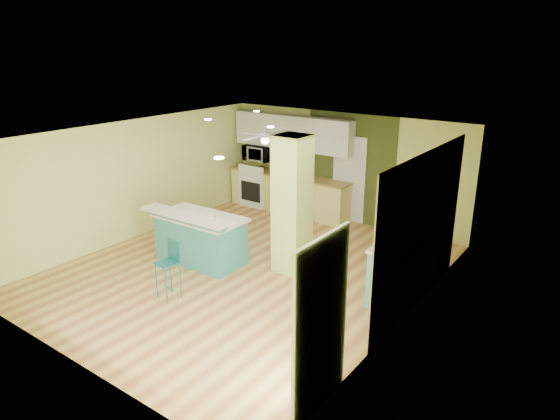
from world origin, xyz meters
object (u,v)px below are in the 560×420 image
object	(u,v)px
peninsula	(200,238)
bar_stool	(170,260)
side_counter	(403,268)
fruit_bowl	(295,175)
canister	(211,218)

from	to	relation	value
peninsula	bar_stool	world-z (taller)	peninsula
side_counter	fruit_bowl	xyz separation A→B (m)	(-3.78, 2.39, 0.48)
bar_stool	canister	world-z (taller)	canister
canister	bar_stool	bearing A→B (deg)	-81.11
bar_stool	fruit_bowl	xyz separation A→B (m)	(-0.74, 4.64, 0.32)
peninsula	bar_stool	distance (m)	1.43
side_counter	fruit_bowl	size ratio (longest dim) A/B	4.97
bar_stool	fruit_bowl	world-z (taller)	fruit_bowl
fruit_bowl	canister	xyz separation A→B (m)	(0.56, -3.48, 0.03)
side_counter	canister	distance (m)	3.44
peninsula	canister	world-z (taller)	canister
peninsula	bar_stool	bearing A→B (deg)	-65.63
peninsula	fruit_bowl	size ratio (longest dim) A/B	6.39
side_counter	canister	bearing A→B (deg)	-161.26
peninsula	fruit_bowl	bearing A→B (deg)	91.33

